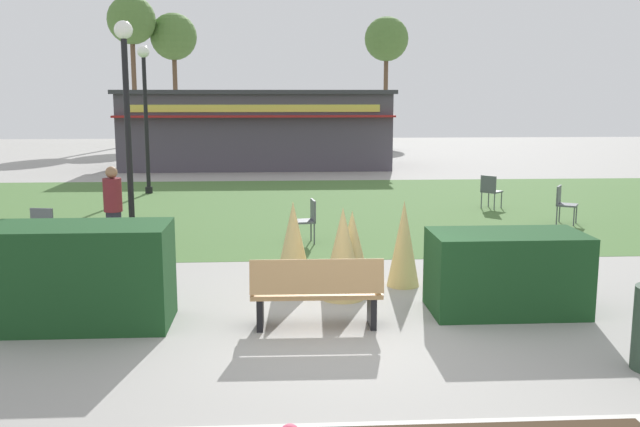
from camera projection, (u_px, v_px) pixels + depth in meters
ground_plane at (344, 336)px, 8.87m from camera, size 80.00×80.00×0.00m
lawn_patch at (309, 208)px, 18.78m from camera, size 36.00×12.00×0.01m
park_bench at (316, 292)px, 9.10m from camera, size 1.71×0.55×0.95m
hedge_left at (80, 276)px, 9.19m from camera, size 2.32×1.10×1.34m
hedge_right at (506, 272)px, 9.78m from camera, size 2.10×1.10×1.12m
ornamental_grass_behind_left at (352, 252)px, 10.73m from camera, size 0.65×0.65×1.27m
ornamental_grass_behind_right at (293, 246)px, 10.83m from camera, size 0.63×0.63×1.39m
ornamental_grass_behind_center at (404, 244)px, 11.09m from camera, size 0.51×0.51×1.37m
ornamental_grass_behind_far at (343, 253)px, 10.41m from camera, size 0.66×0.66×1.38m
lamppost_mid at (127, 106)px, 13.96m from camera, size 0.36×0.36×4.41m
lamppost_far at (145, 102)px, 21.10m from camera, size 0.36×0.36×4.41m
food_kiosk at (257, 128)px, 29.25m from camera, size 10.95×5.01×3.15m
cafe_chair_west at (490, 189)px, 18.59m from camera, size 0.62×0.62×0.89m
cafe_chair_east at (308, 217)px, 14.32m from camera, size 0.49×0.49×0.89m
cafe_chair_center at (563, 201)px, 16.44m from camera, size 0.60×0.60×0.89m
cafe_chair_north at (45, 226)px, 13.39m from camera, size 0.51×0.51×0.89m
person_strolling at (113, 211)px, 13.10m from camera, size 0.34×0.34×1.69m
parked_car_west_slot at (246, 138)px, 37.62m from camera, size 4.29×2.24×1.20m
parked_car_center_slot at (349, 138)px, 37.94m from camera, size 4.35×2.35×1.20m
tree_left_bg at (132, 22)px, 41.01m from camera, size 2.80×2.80×8.64m
tree_right_bg at (174, 38)px, 42.55m from camera, size 2.80×2.80×7.81m
tree_center_bg at (386, 40)px, 44.90m from camera, size 2.80×2.80×7.84m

